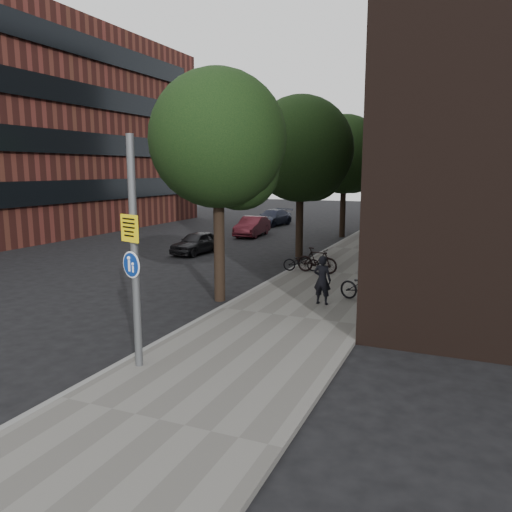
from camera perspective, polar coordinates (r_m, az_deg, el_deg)
The scene contains 15 objects.
ground at distance 11.92m, azimuth -2.86°, elevation -11.50°, with size 120.00×120.00×0.00m, color black.
sidewalk at distance 20.95m, azimuth 9.79°, elevation -2.08°, with size 4.50×60.00×0.12m, color #615F5A.
curb_edge at distance 21.56m, azimuth 3.96°, elevation -1.61°, with size 0.15×60.00×0.13m, color slate.
street_tree_near at distance 16.41m, azimuth -3.92°, elevation 12.52°, with size 4.40×4.40×7.50m.
street_tree_mid at distance 24.29m, azimuth 5.38°, elevation 11.63°, with size 5.00×5.00×7.80m.
street_tree_far at distance 32.97m, azimuth 10.24°, elevation 11.04°, with size 5.00×5.00×7.80m.
signpost at distance 10.78m, azimuth -13.71°, elevation 0.37°, with size 0.55×0.21×4.94m.
pedestrian at distance 15.90m, azimuth 7.58°, elevation -2.72°, with size 0.57×0.37×1.56m, color black.
parked_bike_facade_near at distance 16.47m, azimuth 12.39°, elevation -3.51°, with size 0.63×1.82×0.96m, color black.
parked_bike_facade_far at distance 22.36m, azimuth 14.98°, elevation 0.08°, with size 0.52×1.84×1.11m, color black.
parked_bike_curb_near at distance 21.07m, azimuth 5.21°, elevation -0.64°, with size 0.53×1.52×0.80m, color black.
parked_bike_curb_far at distance 20.73m, azimuth 7.00°, elevation -0.49°, with size 0.49×1.75×1.05m, color black.
parked_car_near at distance 26.26m, azimuth -6.80°, elevation 1.54°, with size 1.36×3.37×1.15m, color black.
parked_car_mid at distance 32.96m, azimuth -0.44°, elevation 3.40°, with size 1.36×3.89×1.28m, color #5A1923.
parked_car_far at distance 39.20m, azimuth 1.88°, elevation 4.41°, with size 1.76×4.34×1.26m, color #1C2134.
Camera 1 is at (4.88, -9.98, 4.34)m, focal length 35.00 mm.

